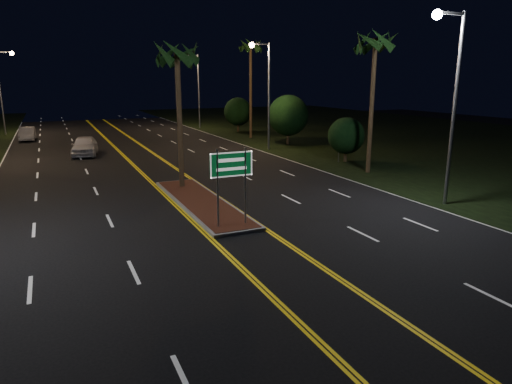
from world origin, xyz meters
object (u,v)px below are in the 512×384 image
car_far (27,133)px  car_near (84,144)px  palm_median (177,55)px  shrub_mid (288,115)px  palm_right_far (251,47)px  warning_sign (339,139)px  median_island (201,202)px  shrub_far (238,112)px  streetlight_right_near (450,87)px  streetlight_right_far (196,82)px  shrub_near (346,136)px  streetlight_left_far (3,83)px  streetlight_right_mid (265,84)px  highway_sign (231,172)px  palm_right_near (375,43)px

car_far → car_near: bearing=-67.7°
palm_median → shrub_mid: bearing=44.0°
palm_right_far → warning_sign: size_ratio=4.01×
median_island → shrub_far: size_ratio=2.59×
streetlight_right_near → shrub_mid: (3.39, 22.00, -2.93)m
median_island → streetlight_right_far: streetlight_right_far is taller
shrub_near → car_near: (-17.53, 11.14, -1.04)m
streetlight_left_far → streetlight_right_near: bearing=-63.2°
streetlight_right_mid → shrub_near: 9.28m
car_near → streetlight_right_near: bearing=-48.3°
streetlight_right_far → car_far: streetlight_right_far is taller
shrub_near → car_far: bearing=133.1°
car_near → palm_right_far: bearing=25.5°
streetlight_left_far → car_far: bearing=-72.4°
streetlight_left_far → streetlight_right_far: same height
shrub_far → warning_sign: bearing=-92.1°
palm_right_far → shrub_mid: (1.20, -6.00, -6.42)m
streetlight_right_near → shrub_mid: size_ratio=1.95×
palm_median → shrub_mid: (14.00, 13.50, -4.55)m
shrub_near → car_far: 32.31m
median_island → shrub_far: (13.80, 29.00, 2.25)m
palm_median → highway_sign: bearing=-90.0°
streetlight_left_far → warning_sign: streetlight_left_far is taller
warning_sign → car_near: bearing=140.2°
palm_median → car_far: bearing=107.6°
shrub_near → palm_right_far: bearing=92.5°
streetlight_left_far → streetlight_right_mid: (21.23, -22.00, 0.00)m
streetlight_right_far → streetlight_left_far: bearing=174.6°
highway_sign → warning_sign: bearing=41.1°
streetlight_left_far → palm_right_near: (23.11, -34.00, 2.56)m
median_island → shrub_far: 32.19m
warning_sign → palm_right_far: bearing=83.8°
streetlight_right_far → warning_sign: bearing=-85.1°
streetlight_right_mid → car_far: streetlight_right_mid is taller
palm_right_far → shrub_mid: 8.87m
streetlight_right_far → shrub_near: (2.89, -28.00, -3.71)m
palm_median → palm_right_near: 12.55m
streetlight_left_far → palm_right_near: size_ratio=0.97×
streetlight_right_near → streetlight_right_mid: bearing=90.0°
palm_right_near → warning_sign: size_ratio=3.62×
car_near → warning_sign: (17.03, -11.01, 0.77)m
streetlight_right_far → palm_median: bearing=-108.6°
streetlight_left_far → palm_right_far: size_ratio=0.87×
highway_sign → shrub_far: shrub_far is taller
streetlight_right_near → car_near: streetlight_right_near is taller
streetlight_right_mid → car_near: 15.71m
median_island → streetlight_right_mid: streetlight_right_mid is taller
streetlight_right_mid → palm_right_near: bearing=-81.1°
streetlight_left_far → car_near: (6.58, -18.86, -4.75)m
shrub_far → shrub_mid: bearing=-89.0°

